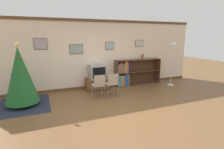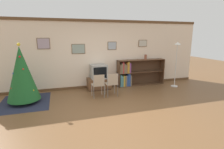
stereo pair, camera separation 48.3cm
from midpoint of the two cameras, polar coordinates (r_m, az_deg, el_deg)
ground_plane at (r=4.99m, az=0.24°, el=-12.03°), size 24.00×24.00×0.00m
wall_back at (r=7.05m, az=-7.80°, el=6.50°), size 9.14×0.11×2.70m
area_rug at (r=6.15m, az=-28.93°, el=-8.77°), size 1.49×1.70×0.01m
christmas_tree at (r=5.91m, az=-29.87°, el=-0.27°), size 0.97×0.97×1.87m
tv_console at (r=6.93m, az=-6.77°, el=-3.08°), size 0.90×0.55×0.45m
television at (r=6.81m, az=-6.87°, el=0.91°), size 0.61×0.54×0.54m
folding_chair_left at (r=5.91m, az=-6.62°, el=-3.31°), size 0.40×0.40×0.82m
folding_chair_right at (r=6.04m, az=-2.20°, el=-2.86°), size 0.40×0.40×0.82m
bookshelf at (r=7.46m, az=3.96°, el=0.39°), size 2.09×0.36×1.09m
vase at (r=7.59m, az=8.09°, el=5.77°), size 0.10×0.10×0.21m
standing_lamp at (r=7.64m, az=17.51°, el=6.99°), size 0.28×0.28×1.85m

